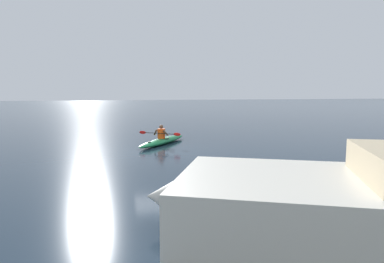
{
  "coord_description": "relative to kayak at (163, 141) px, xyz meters",
  "views": [
    {
      "loc": [
        1.83,
        15.97,
        2.86
      ],
      "look_at": [
        -0.93,
        2.57,
        1.21
      ],
      "focal_mm": 32.59,
      "sensor_mm": 36.0,
      "label": 1
    }
  ],
  "objects": [
    {
      "name": "ground_plane",
      "position": [
        0.32,
        2.17,
        -0.16
      ],
      "size": [
        160.0,
        160.0,
        0.0
      ],
      "primitive_type": "plane",
      "color": "#1E2D3D"
    },
    {
      "name": "kayak",
      "position": [
        0.0,
        0.0,
        0.0
      ],
      "size": [
        3.22,
        4.19,
        0.31
      ],
      "color": "#19723F",
      "rests_on": "ground"
    },
    {
      "name": "kayaker",
      "position": [
        0.1,
        0.14,
        0.45
      ],
      "size": [
        2.01,
        1.42,
        0.72
      ],
      "color": "#E04C14",
      "rests_on": "kayak"
    }
  ]
}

